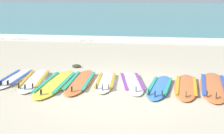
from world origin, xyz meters
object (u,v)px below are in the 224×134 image
(surfboard_2, at_px, (56,83))
(surfboard_4, at_px, (106,82))
(surfboard_6, at_px, (160,87))
(surfboard_1, at_px, (34,80))
(surfboard_5, at_px, (132,82))
(surfboard_3, at_px, (80,81))
(surfboard_7, at_px, (186,86))
(surfboard_0, at_px, (15,78))
(surfboard_8, at_px, (214,86))

(surfboard_2, relative_size, surfboard_4, 1.27)
(surfboard_6, bearing_deg, surfboard_1, 177.42)
(surfboard_1, xyz_separation_m, surfboard_5, (2.47, 0.15, -0.00))
(surfboard_3, distance_m, surfboard_7, 2.57)
(surfboard_0, bearing_deg, surfboard_7, -1.35)
(surfboard_8, bearing_deg, surfboard_1, -178.36)
(surfboard_3, xyz_separation_m, surfboard_4, (0.62, 0.08, 0.00))
(surfboard_3, bearing_deg, surfboard_4, 7.50)
(surfboard_8, bearing_deg, surfboard_2, -175.22)
(surfboard_1, relative_size, surfboard_7, 1.04)
(surfboard_1, bearing_deg, surfboard_3, 1.58)
(surfboard_5, xyz_separation_m, surfboard_6, (0.68, -0.29, 0.00))
(surfboard_0, xyz_separation_m, surfboard_6, (3.71, -0.24, -0.00))
(surfboard_2, relative_size, surfboard_7, 1.13)
(surfboard_0, height_order, surfboard_7, same)
(surfboard_4, relative_size, surfboard_6, 0.96)
(surfboard_0, distance_m, surfboard_5, 3.02)
(surfboard_7, height_order, surfboard_8, same)
(surfboard_1, relative_size, surfboard_6, 1.12)
(surfboard_6, relative_size, surfboard_7, 0.93)
(surfboard_0, relative_size, surfboard_4, 1.01)
(surfboard_0, height_order, surfboard_1, same)
(surfboard_6, distance_m, surfboard_7, 0.62)
(surfboard_5, bearing_deg, surfboard_6, -22.88)
(surfboard_2, bearing_deg, surfboard_1, 163.16)
(surfboard_4, bearing_deg, surfboard_7, -3.57)
(surfboard_4, height_order, surfboard_7, same)
(surfboard_5, relative_size, surfboard_7, 0.97)
(surfboard_1, relative_size, surfboard_3, 0.99)
(surfboard_0, bearing_deg, surfboard_5, 0.98)
(surfboard_4, relative_size, surfboard_8, 0.76)
(surfboard_0, xyz_separation_m, surfboard_8, (4.97, 0.03, -0.00))
(surfboard_4, height_order, surfboard_6, same)
(surfboard_2, distance_m, surfboard_5, 1.87)
(surfboard_1, height_order, surfboard_4, same)
(surfboard_4, bearing_deg, surfboard_0, -179.51)
(surfboard_6, bearing_deg, surfboard_3, 174.90)
(surfboard_7, bearing_deg, surfboard_8, 11.54)
(surfboard_5, bearing_deg, surfboard_8, -0.61)
(surfboard_1, xyz_separation_m, surfboard_8, (4.41, 0.13, -0.00))
(surfboard_3, bearing_deg, surfboard_5, 5.10)
(surfboard_2, relative_size, surfboard_6, 1.22)
(surfboard_7, xyz_separation_m, surfboard_8, (0.65, 0.13, 0.00))
(surfboard_8, bearing_deg, surfboard_4, -179.75)
(surfboard_2, distance_m, surfboard_3, 0.61)
(surfboard_3, distance_m, surfboard_5, 1.28)
(surfboard_1, xyz_separation_m, surfboard_6, (3.15, -0.14, 0.00))
(surfboard_5, bearing_deg, surfboard_4, -177.20)
(surfboard_0, relative_size, surfboard_5, 0.93)
(surfboard_4, height_order, surfboard_8, same)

